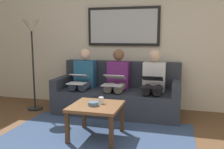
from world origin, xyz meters
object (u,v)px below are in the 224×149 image
object	(u,v)px
coffee_table	(96,109)
laptop_silver	(114,81)
bowl	(93,104)
standing_lamp	(32,36)
person_middle	(117,79)
laptop_white	(78,79)
person_left	(153,81)
laptop_black	(152,82)
couch	(118,95)
person_right	(83,78)
cup	(101,100)
framed_mirror	(123,26)

from	to	relation	value
coffee_table	laptop_silver	world-z (taller)	laptop_silver
bowl	standing_lamp	bearing A→B (deg)	-33.30
person_middle	standing_lamp	bearing A→B (deg)	7.31
laptop_white	bowl	bearing A→B (deg)	122.48
person_left	laptop_black	xyz separation A→B (m)	(0.00, 0.23, 0.02)
coffee_table	person_middle	bearing A→B (deg)	-90.31
couch	person_left	world-z (taller)	person_left
laptop_black	person_middle	size ratio (longest dim) A/B	0.34
person_left	laptop_white	xyz separation A→B (m)	(1.28, 0.24, 0.02)
person_right	laptop_white	distance (m)	0.24
couch	bowl	xyz separation A→B (m)	(0.03, 1.27, 0.17)
person_left	standing_lamp	bearing A→B (deg)	5.19
person_left	cup	bearing A→B (deg)	60.64
laptop_black	standing_lamp	xyz separation A→B (m)	(2.19, -0.03, 0.74)
laptop_black	framed_mirror	bearing A→B (deg)	-46.89
framed_mirror	standing_lamp	bearing A→B (deg)	22.93
cup	laptop_black	xyz separation A→B (m)	(-0.60, -0.84, 0.13)
cup	person_middle	bearing A→B (deg)	-87.89
laptop_black	laptop_silver	bearing A→B (deg)	0.17
laptop_black	cup	bearing A→B (deg)	54.46
coffee_table	laptop_white	distance (m)	1.13
couch	person_middle	size ratio (longest dim) A/B	1.93
cup	bowl	bearing A→B (deg)	62.37
couch	laptop_white	distance (m)	0.78
framed_mirror	laptop_white	world-z (taller)	framed_mirror
couch	person_middle	distance (m)	0.31
person_right	laptop_white	world-z (taller)	person_right
coffee_table	bowl	size ratio (longest dim) A/B	4.74
laptop_silver	person_right	distance (m)	0.68
standing_lamp	cup	bearing A→B (deg)	151.34
coffee_table	laptop_black	distance (m)	1.15
laptop_white	person_middle	bearing A→B (deg)	-159.60
laptop_black	person_right	size ratio (longest dim) A/B	0.34
couch	person_middle	bearing A→B (deg)	90.00
framed_mirror	standing_lamp	size ratio (longest dim) A/B	0.83
coffee_table	laptop_white	xyz separation A→B (m)	(0.63, -0.91, 0.24)
laptop_silver	bowl	bearing A→B (deg)	88.30
bowl	laptop_silver	xyz separation A→B (m)	(-0.03, -0.97, 0.15)
person_middle	laptop_silver	size ratio (longest dim) A/B	2.94
framed_mirror	person_left	xyz separation A→B (m)	(-0.64, 0.46, -0.94)
coffee_table	person_left	bearing A→B (deg)	-119.36
laptop_white	person_left	bearing A→B (deg)	-169.47
laptop_black	laptop_white	bearing A→B (deg)	0.50
bowl	laptop_black	distance (m)	1.19
laptop_white	standing_lamp	size ratio (longest dim) A/B	0.22
coffee_table	laptop_white	world-z (taller)	laptop_white
cup	couch	bearing A→B (deg)	-88.01
standing_lamp	person_right	bearing A→B (deg)	-167.67
couch	bowl	world-z (taller)	couch
coffee_table	person_left	xyz separation A→B (m)	(-0.65, -1.15, 0.22)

